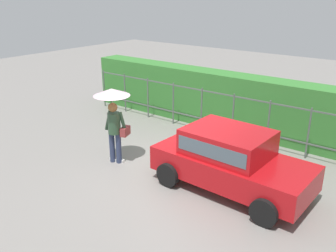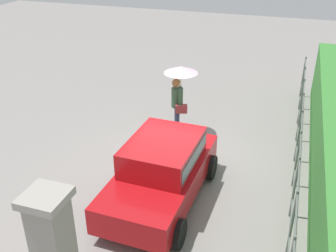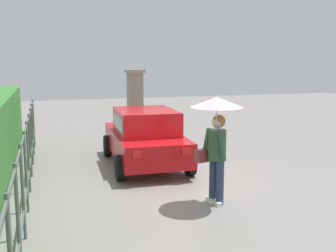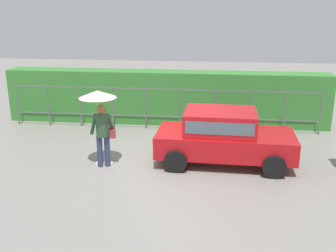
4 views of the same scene
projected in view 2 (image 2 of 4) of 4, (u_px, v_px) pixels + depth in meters
ground_plane at (174, 165)px, 10.31m from camera, size 40.00×40.00×0.00m
car at (162, 169)px, 8.69m from camera, size 3.79×1.96×1.48m
pedestrian at (179, 85)px, 11.25m from camera, size 0.98×0.98×2.07m
fence_section at (298, 145)px, 9.60m from camera, size 10.62×0.05×1.50m
hedge_row at (335, 146)px, 9.31m from camera, size 11.57×0.90×1.90m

